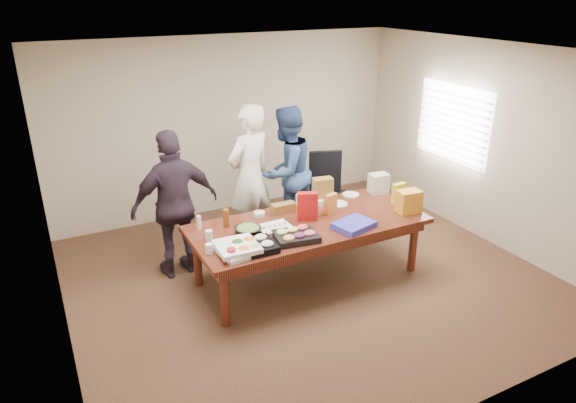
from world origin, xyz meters
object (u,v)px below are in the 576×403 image
person_right (286,172)px  person_center (250,177)px  office_chair (332,196)px  sheet_cake (275,229)px  salad_bowl (248,231)px  conference_table (308,250)px

person_right → person_center: bearing=-14.3°
office_chair → sheet_cake: office_chair is taller
person_center → salad_bowl: 1.30m
person_center → salad_bowl: (-0.53, -1.17, -0.18)m
office_chair → person_center: size_ratio=0.57×
office_chair → salad_bowl: (-1.72, -0.97, 0.24)m
person_right → salad_bowl: (-1.13, -1.27, -0.13)m
person_center → office_chair: bearing=150.2°
office_chair → sheet_cake: (-1.41, -1.01, 0.22)m
office_chair → person_center: (-1.18, 0.20, 0.42)m
office_chair → person_center: person_center is taller
conference_table → person_center: bearing=101.6°
salad_bowl → person_right: bearing=48.3°
sheet_cake → salad_bowl: 0.31m
conference_table → person_right: person_right is taller
office_chair → person_right: 0.75m
person_center → sheet_cake: 1.25m
conference_table → person_center: (-0.24, 1.17, 0.61)m
conference_table → salad_bowl: bearing=179.6°
conference_table → sheet_cake: 0.62m
sheet_cake → person_center: bearing=78.2°
office_chair → person_right: bearing=172.5°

